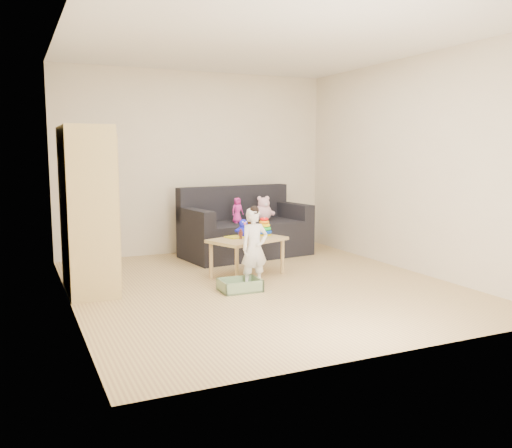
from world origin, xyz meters
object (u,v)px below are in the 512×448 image
wardrobe (87,210)px  sofa (246,239)px  toddler (254,249)px  play_table (247,257)px

wardrobe → sofa: (2.27, 1.07, -0.62)m
sofa → toddler: 1.80m
sofa → play_table: 1.24m
sofa → toddler: bearing=-118.1°
play_table → toddler: toddler is taller
wardrobe → toddler: 1.80m
sofa → play_table: bearing=-120.3°
wardrobe → sofa: size_ratio=0.99×
wardrobe → play_table: (1.79, -0.07, -0.64)m
play_table → toddler: bearing=-105.6°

